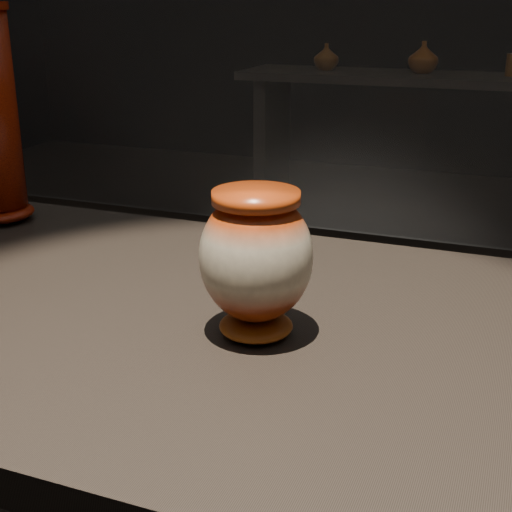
{
  "coord_description": "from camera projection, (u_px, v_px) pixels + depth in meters",
  "views": [
    {
      "loc": [
        0.46,
        -0.85,
        1.32
      ],
      "look_at": [
        0.15,
        -0.04,
        1.01
      ],
      "focal_mm": 50.0,
      "sensor_mm": 36.0,
      "label": 1
    }
  ],
  "objects": [
    {
      "name": "main_vase",
      "position": [
        256.0,
        259.0,
        0.92
      ],
      "size": [
        0.17,
        0.17,
        0.2
      ],
      "rotation": [
        0.0,
        0.0,
        0.16
      ],
      "color": "maroon",
      "rests_on": "display_plinth"
    },
    {
      "name": "back_vase_left",
      "position": [
        326.0,
        57.0,
        4.53
      ],
      "size": [
        0.2,
        0.2,
        0.16
      ],
      "primitive_type": "imported",
      "rotation": [
        0.0,
        0.0,
        3.43
      ],
      "color": "#975416",
      "rests_on": "back_shelf"
    },
    {
      "name": "back_vase_right",
      "position": [
        512.0,
        65.0,
        4.18
      ],
      "size": [
        0.07,
        0.07,
        0.13
      ],
      "primitive_type": "cylinder",
      "color": "#975416",
      "rests_on": "back_shelf"
    },
    {
      "name": "back_vase_mid",
      "position": [
        423.0,
        57.0,
        4.33
      ],
      "size": [
        0.26,
        0.26,
        0.19
      ],
      "primitive_type": "imported",
      "rotation": [
        0.0,
        0.0,
        2.31
      ],
      "color": "maroon",
      "rests_on": "back_shelf"
    },
    {
      "name": "display_plinth",
      "position": [
        178.0,
        461.0,
        1.14
      ],
      "size": [
        2.0,
        0.8,
        0.9
      ],
      "color": "black",
      "rests_on": "ground"
    },
    {
      "name": "back_shelf",
      "position": [
        400.0,
        116.0,
        4.46
      ],
      "size": [
        2.0,
        0.6,
        0.9
      ],
      "color": "black",
      "rests_on": "ground"
    }
  ]
}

